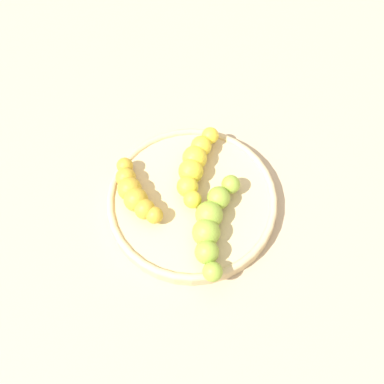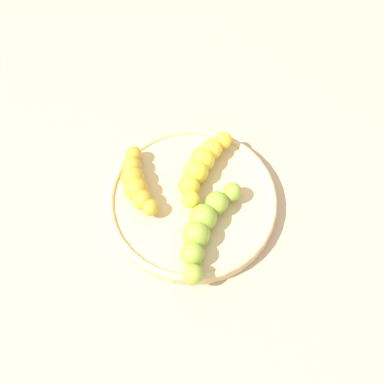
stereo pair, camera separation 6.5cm
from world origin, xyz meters
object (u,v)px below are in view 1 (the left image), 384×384
Objects in this scene: fruit_bowl at (192,201)px; banana_green at (212,224)px; banana_yellow at (195,165)px; banana_spotted at (135,193)px.

banana_green reaches higher than fruit_bowl.
banana_yellow is 0.09m from banana_green.
fruit_bowl is 2.29× the size of banana_yellow.
banana_green reaches higher than banana_spotted.
banana_yellow reaches higher than banana_spotted.
banana_spotted is at bearing -11.85° from banana_green.
banana_yellow is at bearing 50.26° from fruit_bowl.
fruit_bowl is 0.06m from banana_green.
banana_spotted is (-0.09, 0.01, -0.00)m from banana_yellow.
banana_spotted is 0.97× the size of banana_green.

